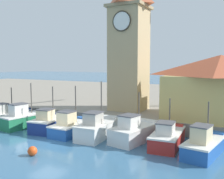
# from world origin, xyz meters

# --- Properties ---
(ground_plane) EXTENTS (300.00, 300.00, 0.00)m
(ground_plane) POSITION_xyz_m (0.00, 0.00, 0.00)
(ground_plane) COLOR #386689
(quay_wharf) EXTENTS (120.00, 40.00, 1.15)m
(quay_wharf) POSITION_xyz_m (0.00, 26.75, 0.57)
(quay_wharf) COLOR gray
(quay_wharf) RESTS_ON ground
(fishing_boat_left_outer) EXTENTS (2.09, 5.15, 3.70)m
(fishing_boat_left_outer) POSITION_xyz_m (-8.46, 3.16, 0.74)
(fishing_boat_left_outer) COLOR navy
(fishing_boat_left_outer) RESTS_ON ground
(fishing_boat_left_inner) EXTENTS (2.47, 5.22, 4.28)m
(fishing_boat_left_inner) POSITION_xyz_m (-5.54, 3.03, 0.82)
(fishing_boat_left_inner) COLOR #237A4C
(fishing_boat_left_inner) RESTS_ON ground
(fishing_boat_mid_left) EXTENTS (2.73, 4.49, 4.06)m
(fishing_boat_mid_left) POSITION_xyz_m (-2.46, 3.05, 0.75)
(fishing_boat_mid_left) COLOR navy
(fishing_boat_mid_left) RESTS_ON ground
(fishing_boat_center) EXTENTS (2.15, 4.42, 4.24)m
(fishing_boat_center) POSITION_xyz_m (0.13, 2.92, 0.72)
(fishing_boat_center) COLOR #2356A8
(fishing_boat_center) RESTS_ON ground
(fishing_boat_mid_right) EXTENTS (2.30, 5.04, 4.69)m
(fishing_boat_mid_right) POSITION_xyz_m (2.60, 3.27, 0.81)
(fishing_boat_mid_right) COLOR silver
(fishing_boat_mid_right) RESTS_ON ground
(fishing_boat_right_inner) EXTENTS (2.82, 4.98, 3.89)m
(fishing_boat_right_inner) POSITION_xyz_m (5.77, 3.69, 0.79)
(fishing_boat_right_inner) COLOR silver
(fishing_boat_right_inner) RESTS_ON ground
(fishing_boat_right_outer) EXTENTS (2.35, 4.94, 3.55)m
(fishing_boat_right_outer) POSITION_xyz_m (8.46, 3.73, 0.70)
(fishing_boat_right_outer) COLOR #AD2823
(fishing_boat_right_outer) RESTS_ON ground
(fishing_boat_far_right) EXTENTS (2.47, 4.92, 3.59)m
(fishing_boat_far_right) POSITION_xyz_m (11.22, 3.02, 0.72)
(fishing_boat_far_right) COLOR #2356A8
(fishing_boat_far_right) RESTS_ON ground
(clock_tower) EXTENTS (4.01, 4.01, 15.58)m
(clock_tower) POSITION_xyz_m (1.98, 10.77, 8.49)
(clock_tower) COLOR tan
(clock_tower) RESTS_ON quay_wharf
(warehouse_right) EXTENTS (9.58, 6.94, 5.83)m
(warehouse_right) POSITION_xyz_m (11.30, 10.24, 4.13)
(warehouse_right) COLOR tan
(warehouse_right) RESTS_ON quay_wharf
(mooring_buoy) EXTENTS (0.64, 0.64, 0.64)m
(mooring_buoy) POSITION_xyz_m (1.07, -2.67, 0.32)
(mooring_buoy) COLOR #E54C19
(mooring_buoy) RESTS_ON ground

